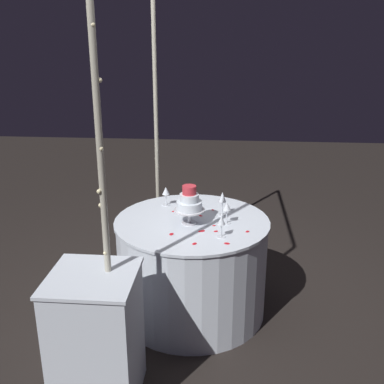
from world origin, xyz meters
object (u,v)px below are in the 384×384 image
main_table (192,266)px  wine_glass_0 (222,198)px  wine_glass_3 (227,208)px  cake_knife (182,206)px  wine_glass_1 (221,222)px  wine_glass_2 (166,192)px  decorative_arch (135,107)px  side_table (97,338)px  tiered_cake (189,202)px

main_table → wine_glass_0: wine_glass_0 is taller
wine_glass_3 → cake_knife: 0.47m
wine_glass_1 → wine_glass_3: size_ratio=0.97×
wine_glass_2 → wine_glass_3: bearing=-124.5°
decorative_arch → side_table: 1.50m
wine_glass_2 → cake_knife: (-0.03, -0.13, -0.11)m
tiered_cake → cake_knife: (0.32, 0.08, -0.16)m
main_table → cake_knife: 0.47m
wine_glass_1 → cake_knife: wine_glass_1 is taller
main_table → tiered_cake: bearing=166.6°
wine_glass_2 → wine_glass_0: bearing=-111.2°
wine_glass_0 → wine_glass_2: 0.48m
main_table → wine_glass_1: 0.60m
decorative_arch → wine_glass_1: size_ratio=16.09×
tiered_cake → wine_glass_0: tiered_cake is taller
decorative_arch → cake_knife: bearing=-48.3°
wine_glass_2 → cake_knife: size_ratio=0.52×
side_table → wine_glass_3: (0.90, -0.72, 0.47)m
wine_glass_3 → side_table: bearing=141.4°
main_table → wine_glass_1: wine_glass_1 is taller
main_table → wine_glass_3: (-0.04, -0.25, 0.50)m
wine_glass_1 → wine_glass_2: 0.72m
wine_glass_2 → decorative_arch: bearing=151.3°
decorative_arch → wine_glass_3: size_ratio=15.64×
wine_glass_2 → cake_knife: 0.17m
main_table → side_table: side_table is taller
side_table → wine_glass_0: (1.06, -0.68, 0.48)m
wine_glass_1 → wine_glass_2: wine_glass_1 is taller
main_table → side_table: 1.05m
side_table → tiered_cake: tiered_cake is taller
side_table → wine_glass_2: wine_glass_2 is taller
wine_glass_0 → wine_glass_3: (-0.16, -0.03, -0.01)m
wine_glass_1 → wine_glass_2: size_ratio=1.02×
wine_glass_2 → side_table: bearing=169.1°
wine_glass_2 → main_table: bearing=-141.7°
cake_knife → decorative_arch: bearing=131.7°
wine_glass_3 → main_table: bearing=81.3°
main_table → tiered_cake: tiered_cake is taller
side_table → wine_glass_1: bearing=-45.8°
main_table → wine_glass_3: size_ratio=7.08×
wine_glass_0 → cake_knife: size_ratio=0.62×
main_table → wine_glass_1: bearing=-141.3°
decorative_arch → tiered_cake: size_ratio=8.83×
side_table → wine_glass_2: (1.23, -0.24, 0.46)m
decorative_arch → side_table: bearing=175.4°
tiered_cake → wine_glass_3: 0.27m
wine_glass_3 → cake_knife: (0.30, 0.35, -0.12)m
wine_glass_0 → wine_glass_3: size_ratio=1.13×
decorative_arch → wine_glass_2: 0.78m
main_table → wine_glass_1: (-0.27, -0.22, 0.49)m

